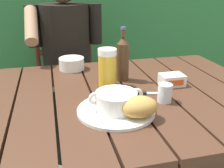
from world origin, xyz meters
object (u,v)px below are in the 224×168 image
at_px(beer_glass, 107,68).
at_px(water_glass_small, 165,93).
at_px(bread_roll, 139,107).
at_px(beer_bottle, 123,58).
at_px(serving_plate, 116,110).
at_px(soup_bowl, 116,100).
at_px(diner_bowl, 72,64).
at_px(butter_tub, 172,80).
at_px(table_knife, 146,93).
at_px(person_eating, 67,53).
at_px(chair_near_diner, 67,77).

bearing_deg(beer_glass, water_glass_small, -49.85).
bearing_deg(bread_roll, beer_bottle, 82.50).
height_order(serving_plate, soup_bowl, soup_bowl).
bearing_deg(diner_bowl, butter_tub, -38.86).
xyz_separation_m(soup_bowl, diner_bowl, (-0.11, 0.54, -0.01)).
height_order(soup_bowl, table_knife, soup_bowl).
bearing_deg(serving_plate, beer_glass, 84.26).
bearing_deg(water_glass_small, beer_glass, 130.15).
xyz_separation_m(person_eating, butter_tub, (0.43, -0.68, 0.02)).
height_order(chair_near_diner, diner_bowl, chair_near_diner).
height_order(chair_near_diner, person_eating, person_eating).
height_order(table_knife, diner_bowl, diner_bowl).
bearing_deg(beer_bottle, beer_glass, -147.23).
xyz_separation_m(chair_near_diner, person_eating, (-0.00, -0.20, 0.24)).
height_order(serving_plate, table_knife, serving_plate).
distance_m(person_eating, beer_bottle, 0.61).
relative_size(butter_tub, table_knife, 0.75).
xyz_separation_m(water_glass_small, butter_tub, (0.11, 0.16, -0.01)).
bearing_deg(table_knife, diner_bowl, 123.56).
bearing_deg(beer_glass, table_knife, -43.15).
bearing_deg(water_glass_small, beer_bottle, 109.15).
bearing_deg(serving_plate, chair_near_diner, 95.80).
height_order(serving_plate, water_glass_small, water_glass_small).
bearing_deg(bread_roll, diner_bowl, 105.79).
height_order(person_eating, serving_plate, person_eating).
height_order(butter_tub, table_knife, butter_tub).
relative_size(soup_bowl, butter_tub, 1.90).
bearing_deg(table_knife, bread_roll, -116.80).
xyz_separation_m(bread_roll, table_knife, (0.10, 0.20, -0.04)).
bearing_deg(table_knife, person_eating, 110.19).
bearing_deg(diner_bowl, bread_roll, -74.21).
bearing_deg(soup_bowl, beer_glass, 84.26).
height_order(butter_tub, diner_bowl, diner_bowl).
distance_m(beer_glass, beer_bottle, 0.11).
bearing_deg(person_eating, water_glass_small, -69.03).
bearing_deg(soup_bowl, butter_tub, 31.41).
distance_m(person_eating, water_glass_small, 0.90).
distance_m(soup_bowl, diner_bowl, 0.55).
relative_size(person_eating, soup_bowl, 6.18).
distance_m(bread_roll, diner_bowl, 0.63).
bearing_deg(person_eating, diner_bowl, -89.53).
bearing_deg(person_eating, soup_bowl, -82.69).
height_order(person_eating, water_glass_small, person_eating).
bearing_deg(soup_bowl, serving_plate, 180.00).
bearing_deg(soup_bowl, bread_roll, -49.40).
bearing_deg(water_glass_small, soup_bowl, -169.84).
distance_m(person_eating, diner_bowl, 0.34).
distance_m(soup_bowl, bread_roll, 0.10).
relative_size(soup_bowl, diner_bowl, 1.50).
relative_size(table_knife, diner_bowl, 1.06).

